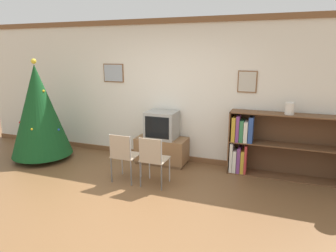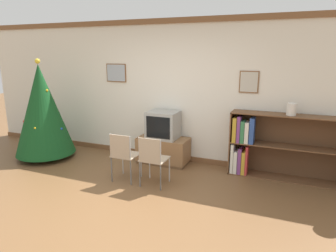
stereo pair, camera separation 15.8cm
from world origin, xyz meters
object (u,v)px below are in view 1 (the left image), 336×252
object	(u,v)px
christmas_tree	(39,111)
television	(162,125)
vase	(290,108)
bookshelf	(267,145)
tv_console	(162,150)
folding_chair_right	(153,158)
folding_chair_left	(123,155)

from	to	relation	value
christmas_tree	television	size ratio (longest dim) A/B	3.48
christmas_tree	vase	xyz separation A→B (m)	(4.54, 0.67, 0.23)
television	bookshelf	world-z (taller)	bookshelf
tv_console	folding_chair_right	world-z (taller)	folding_chair_right
christmas_tree	tv_console	world-z (taller)	christmas_tree
tv_console	bookshelf	size ratio (longest dim) A/B	0.49
tv_console	vase	size ratio (longest dim) A/B	4.76
bookshelf	folding_chair_right	bearing A→B (deg)	-145.70
tv_console	bookshelf	bearing A→B (deg)	2.56
vase	folding_chair_right	bearing A→B (deg)	-150.85
folding_chair_left	vase	distance (m)	2.80
christmas_tree	folding_chair_left	xyz separation A→B (m)	(2.07, -0.42, -0.51)
television	folding_chair_right	distance (m)	1.11
folding_chair_right	bookshelf	distance (m)	2.00
bookshelf	vase	world-z (taller)	vase
folding_chair_right	vase	xyz separation A→B (m)	(1.95, 1.09, 0.74)
folding_chair_left	bookshelf	world-z (taller)	bookshelf
folding_chair_left	folding_chair_right	world-z (taller)	same
christmas_tree	television	distance (m)	2.42
tv_console	folding_chair_right	bearing A→B (deg)	-75.89
television	vase	size ratio (longest dim) A/B	2.80
folding_chair_left	bookshelf	xyz separation A→B (m)	(2.17, 1.13, 0.07)
tv_console	television	bearing A→B (deg)	-90.00
christmas_tree	folding_chair_left	distance (m)	2.17
tv_console	folding_chair_left	xyz separation A→B (m)	(-0.26, -1.04, 0.22)
television	vase	bearing A→B (deg)	1.34
television	bookshelf	distance (m)	1.92
television	folding_chair_left	world-z (taller)	television
folding_chair_left	folding_chair_right	distance (m)	0.52
tv_console	folding_chair_right	size ratio (longest dim) A/B	1.18
folding_chair_right	bookshelf	bearing A→B (deg)	34.30
folding_chair_left	folding_chair_right	xyz separation A→B (m)	(0.52, 0.00, 0.00)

